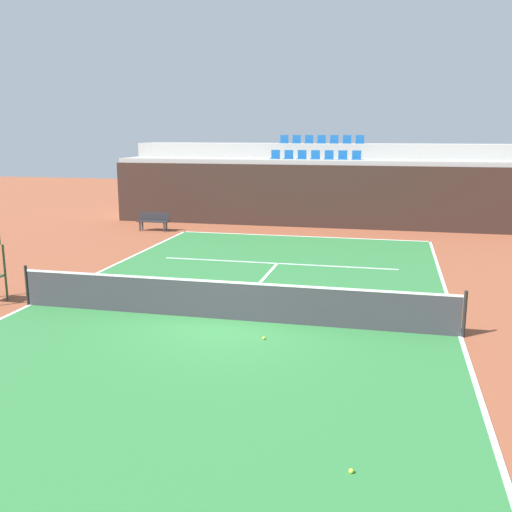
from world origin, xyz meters
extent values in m
plane|color=brown|center=(0.00, 0.00, 0.00)|extent=(80.00, 80.00, 0.00)
cube|color=#2D7238|center=(0.00, 0.00, 0.01)|extent=(11.00, 24.00, 0.01)
cube|color=white|center=(0.00, 11.95, 0.01)|extent=(11.00, 0.10, 0.00)
cube|color=white|center=(-5.45, 0.00, 0.01)|extent=(0.10, 24.00, 0.00)
cube|color=white|center=(5.45, 0.00, 0.01)|extent=(0.10, 24.00, 0.00)
cube|color=white|center=(0.00, 6.40, 0.01)|extent=(8.26, 0.10, 0.00)
cube|color=white|center=(0.00, 3.20, 0.01)|extent=(0.10, 6.40, 0.00)
cube|color=black|center=(0.00, 14.65, 1.49)|extent=(19.87, 0.30, 2.97)
cube|color=#9E9E99|center=(0.00, 16.00, 1.59)|extent=(19.87, 2.40, 3.19)
cube|color=#9E9E99|center=(0.00, 18.40, 1.96)|extent=(19.87, 2.40, 3.91)
cube|color=#145193|center=(-2.02, 16.00, 3.21)|extent=(0.44, 0.44, 0.04)
cube|color=#145193|center=(-2.02, 16.20, 3.43)|extent=(0.44, 0.04, 0.40)
cube|color=#145193|center=(-1.35, 16.00, 3.21)|extent=(0.44, 0.44, 0.04)
cube|color=#145193|center=(-1.35, 16.20, 3.43)|extent=(0.44, 0.04, 0.40)
cube|color=#145193|center=(-0.67, 16.00, 3.21)|extent=(0.44, 0.44, 0.04)
cube|color=#145193|center=(-0.67, 16.20, 3.43)|extent=(0.44, 0.04, 0.40)
cube|color=#145193|center=(0.00, 16.00, 3.21)|extent=(0.44, 0.44, 0.04)
cube|color=#145193|center=(0.00, 16.20, 3.43)|extent=(0.44, 0.04, 0.40)
cube|color=#145193|center=(0.67, 16.00, 3.21)|extent=(0.44, 0.44, 0.04)
cube|color=#145193|center=(0.67, 16.20, 3.43)|extent=(0.44, 0.04, 0.40)
cube|color=#145193|center=(1.35, 16.00, 3.21)|extent=(0.44, 0.44, 0.04)
cube|color=#145193|center=(1.35, 16.20, 3.43)|extent=(0.44, 0.04, 0.40)
cube|color=#145193|center=(2.02, 16.00, 3.21)|extent=(0.44, 0.44, 0.04)
cube|color=#145193|center=(2.02, 16.20, 3.43)|extent=(0.44, 0.04, 0.40)
cube|color=#145193|center=(-2.02, 18.40, 3.93)|extent=(0.44, 0.44, 0.04)
cube|color=#145193|center=(-2.02, 18.60, 4.15)|extent=(0.44, 0.04, 0.40)
cube|color=#145193|center=(-1.35, 18.40, 3.93)|extent=(0.44, 0.44, 0.04)
cube|color=#145193|center=(-1.35, 18.60, 4.15)|extent=(0.44, 0.04, 0.40)
cube|color=#145193|center=(-0.67, 18.40, 3.93)|extent=(0.44, 0.44, 0.04)
cube|color=#145193|center=(-0.67, 18.60, 4.15)|extent=(0.44, 0.04, 0.40)
cube|color=#145193|center=(0.00, 18.40, 3.93)|extent=(0.44, 0.44, 0.04)
cube|color=#145193|center=(0.00, 18.60, 4.15)|extent=(0.44, 0.04, 0.40)
cube|color=#145193|center=(0.67, 18.40, 3.93)|extent=(0.44, 0.44, 0.04)
cube|color=#145193|center=(0.67, 18.60, 4.15)|extent=(0.44, 0.04, 0.40)
cube|color=#145193|center=(1.35, 18.40, 3.93)|extent=(0.44, 0.44, 0.04)
cube|color=#145193|center=(1.35, 18.60, 4.15)|extent=(0.44, 0.04, 0.40)
cube|color=#145193|center=(2.02, 18.40, 3.93)|extent=(0.44, 0.44, 0.04)
cube|color=#145193|center=(2.02, 18.60, 4.15)|extent=(0.44, 0.04, 0.40)
cylinder|color=black|center=(-5.50, 0.00, 0.55)|extent=(0.08, 0.08, 1.07)
cylinder|color=black|center=(5.50, 0.00, 0.55)|extent=(0.08, 0.08, 1.07)
cube|color=#333338|center=(0.00, 0.00, 0.47)|extent=(10.90, 0.02, 0.92)
cube|color=white|center=(0.00, 0.00, 0.96)|extent=(10.90, 0.04, 0.05)
cylinder|color=#334C2D|center=(-6.35, 0.30, 0.78)|extent=(0.06, 0.06, 1.55)
cube|color=#232328|center=(-6.94, 11.86, 0.45)|extent=(1.50, 0.40, 0.05)
cube|color=#232328|center=(-6.94, 12.04, 0.67)|extent=(1.50, 0.04, 0.36)
cube|color=#2D2D33|center=(-7.54, 11.72, 0.21)|extent=(0.06, 0.06, 0.42)
cube|color=#2D2D33|center=(-6.34, 11.72, 0.21)|extent=(0.06, 0.06, 0.42)
cube|color=#2D2D33|center=(-7.54, 12.00, 0.21)|extent=(0.06, 0.06, 0.42)
cube|color=#2D2D33|center=(-6.34, 12.00, 0.21)|extent=(0.06, 0.06, 0.42)
sphere|color=#CCE033|center=(1.18, -1.18, 0.04)|extent=(0.07, 0.07, 0.07)
sphere|color=#CCE033|center=(3.44, -5.99, 0.04)|extent=(0.07, 0.07, 0.07)
camera|label=1|loc=(3.79, -13.20, 4.52)|focal=41.07mm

